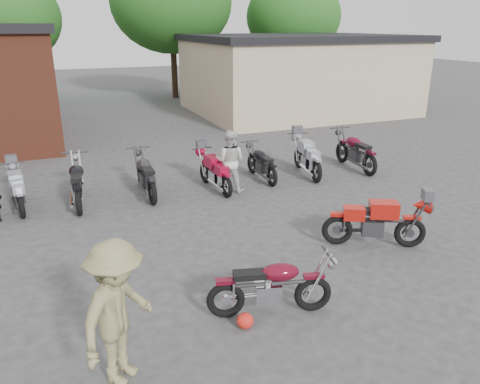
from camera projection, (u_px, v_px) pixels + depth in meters
name	position (u px, v px, depth m)	size (l,w,h in m)	color
ground	(278.00, 280.00, 8.21)	(90.00, 90.00, 0.00)	#343437
stucco_building	(296.00, 76.00, 23.71)	(10.00, 8.00, 3.50)	tan
tree_1	(4.00, 35.00, 24.34)	(5.92, 5.92, 7.40)	#144713
tree_2	(172.00, 21.00, 27.31)	(7.04, 7.04, 8.80)	#144713
tree_3	(293.00, 32.00, 30.37)	(6.08, 6.08, 7.60)	#144713
vintage_motorcycle	(273.00, 283.00, 7.08)	(1.87, 0.62, 1.09)	#5D0B1B
sportbike	(377.00, 220.00, 9.30)	(1.98, 0.65, 1.15)	red
helmet	(245.00, 321.00, 6.89)	(0.25, 0.25, 0.23)	red
person_light	(230.00, 161.00, 12.37)	(0.80, 0.63, 1.66)	silver
person_tan	(118.00, 313.00, 5.62)	(1.24, 0.71, 1.91)	#898255
row_bike_1	(17.00, 188.00, 11.25)	(1.83, 0.60, 1.06)	#9CA0AA
row_bike_2	(77.00, 180.00, 11.52)	(2.11, 0.70, 1.22)	black
row_bike_3	(146.00, 173.00, 12.14)	(2.06, 0.68, 1.20)	#252527
row_bike_4	(215.00, 170.00, 12.56)	(1.87, 0.62, 1.09)	#A40D30
row_bike_5	(261.00, 162.00, 13.40)	(1.83, 0.60, 1.06)	black
row_bike_6	(307.00, 155.00, 13.80)	(2.05, 0.68, 1.19)	#9698A4
row_bike_7	(355.00, 149.00, 14.38)	(2.14, 0.71, 1.24)	#4F091D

